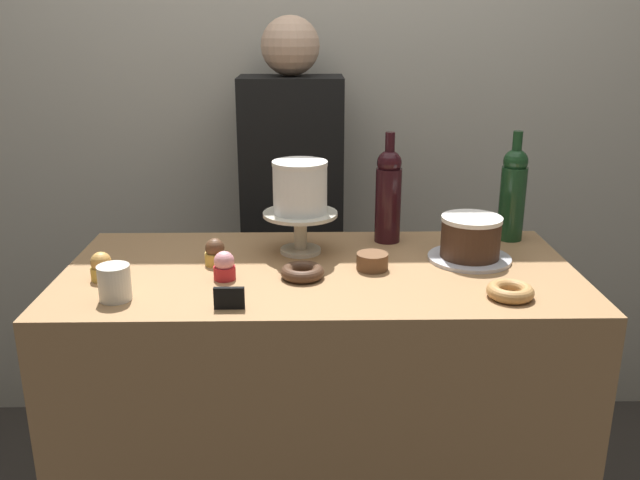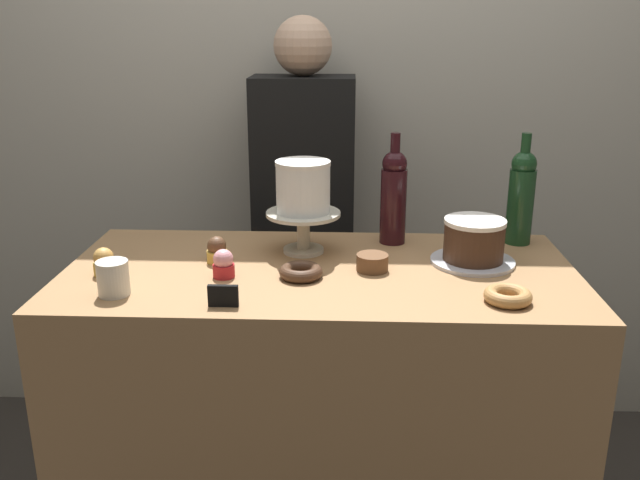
{
  "view_description": "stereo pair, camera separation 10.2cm",
  "coord_description": "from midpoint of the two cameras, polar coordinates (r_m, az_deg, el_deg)",
  "views": [
    {
      "loc": [
        -0.03,
        -1.68,
        1.58
      ],
      "look_at": [
        0.0,
        0.0,
        1.03
      ],
      "focal_mm": 37.87,
      "sensor_mm": 36.0,
      "label": 1
    },
    {
      "loc": [
        0.07,
        -1.68,
        1.58
      ],
      "look_at": [
        0.0,
        0.0,
        1.03
      ],
      "focal_mm": 37.87,
      "sensor_mm": 36.0,
      "label": 2
    }
  ],
  "objects": [
    {
      "name": "cupcake_chocolate",
      "position": [
        1.84,
        -7.13,
        -0.89
      ],
      "size": [
        0.06,
        0.06,
        0.07
      ],
      "color": "gold",
      "rests_on": "display_counter"
    },
    {
      "name": "display_counter",
      "position": [
        2.01,
        1.51,
        -15.31
      ],
      "size": [
        1.35,
        0.65,
        0.95
      ],
      "color": "#997047",
      "rests_on": "ground_plane"
    },
    {
      "name": "silver_serving_platter",
      "position": [
        1.89,
        14.28,
        -1.76
      ],
      "size": [
        0.23,
        0.23,
        0.01
      ],
      "color": "silver",
      "rests_on": "display_counter"
    },
    {
      "name": "cupcake_caramel",
      "position": [
        1.81,
        -16.25,
        -1.84
      ],
      "size": [
        0.06,
        0.06,
        0.07
      ],
      "color": "gold",
      "rests_on": "display_counter"
    },
    {
      "name": "wine_bottle_dark_red",
      "position": [
        1.98,
        7.72,
        3.77
      ],
      "size": [
        0.08,
        0.08,
        0.33
      ],
      "color": "black",
      "rests_on": "display_counter"
    },
    {
      "name": "chocolate_round_cake",
      "position": [
        1.87,
        14.43,
        0.02
      ],
      "size": [
        0.16,
        0.16,
        0.11
      ],
      "color": "#3D2619",
      "rests_on": "silver_serving_platter"
    },
    {
      "name": "donut_chocolate",
      "position": [
        1.72,
        0.08,
        -2.7
      ],
      "size": [
        0.11,
        0.11,
        0.03
      ],
      "color": "#472D1E",
      "rests_on": "display_counter"
    },
    {
      "name": "cupcake_strawberry",
      "position": [
        1.73,
        -6.49,
        -2.06
      ],
      "size": [
        0.06,
        0.06,
        0.07
      ],
      "color": "red",
      "rests_on": "display_counter"
    },
    {
      "name": "back_wall",
      "position": [
        2.59,
        2.03,
        11.82
      ],
      "size": [
        6.0,
        0.05,
        2.6
      ],
      "color": "#BCB7A8",
      "rests_on": "ground_plane"
    },
    {
      "name": "white_layer_cake",
      "position": [
        1.86,
        0.13,
        4.51
      ],
      "size": [
        0.15,
        0.15,
        0.14
      ],
      "color": "white",
      "rests_on": "cake_stand_pedestal"
    },
    {
      "name": "coffee_cup_ceramic",
      "position": [
        1.67,
        -15.41,
        -3.14
      ],
      "size": [
        0.08,
        0.08,
        0.08
      ],
      "color": "silver",
      "rests_on": "display_counter"
    },
    {
      "name": "wine_bottle_green",
      "position": [
        2.06,
        18.02,
        3.6
      ],
      "size": [
        0.08,
        0.08,
        0.33
      ],
      "color": "#193D1E",
      "rests_on": "display_counter"
    },
    {
      "name": "cake_stand_pedestal",
      "position": [
        1.89,
        0.13,
        1.27
      ],
      "size": [
        0.21,
        0.21,
        0.12
      ],
      "color": "beige",
      "rests_on": "display_counter"
    },
    {
      "name": "barista_figure",
      "position": [
        2.48,
        -0.17,
        0.65
      ],
      "size": [
        0.36,
        0.22,
        1.6
      ],
      "color": "black",
      "rests_on": "ground_plane"
    },
    {
      "name": "price_sign_chalkboard",
      "position": [
        1.56,
        -6.33,
        -4.74
      ],
      "size": [
        0.07,
        0.01,
        0.05
      ],
      "color": "black",
      "rests_on": "display_counter"
    },
    {
      "name": "donut_maple",
      "position": [
        1.65,
        17.32,
        -4.55
      ],
      "size": [
        0.11,
        0.11,
        0.03
      ],
      "color": "#B27F47",
      "rests_on": "display_counter"
    },
    {
      "name": "cookie_stack",
      "position": [
        1.78,
        6.09,
        -1.92
      ],
      "size": [
        0.08,
        0.08,
        0.04
      ],
      "color": "brown",
      "rests_on": "display_counter"
    }
  ]
}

